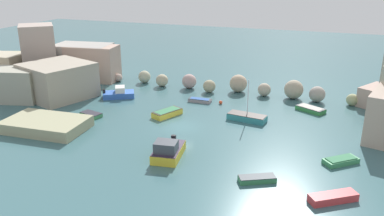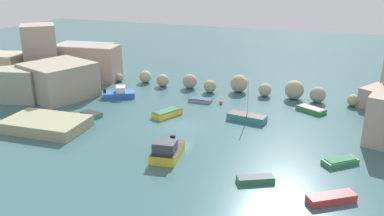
% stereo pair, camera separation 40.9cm
% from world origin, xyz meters
% --- Properties ---
extents(cove_water, '(160.00, 160.00, 0.00)m').
position_xyz_m(cove_water, '(0.00, 0.00, 0.00)').
color(cove_water, '#3A6267').
rests_on(cove_water, ground).
extents(cliff_headland_left, '(25.19, 19.94, 8.83)m').
position_xyz_m(cliff_headland_left, '(-26.58, 8.41, 2.48)').
color(cliff_headland_left, tan).
rests_on(cliff_headland_left, ground).
extents(rock_breakwater, '(39.19, 3.84, 2.57)m').
position_xyz_m(rock_breakwater, '(2.45, 14.60, 1.07)').
color(rock_breakwater, tan).
rests_on(rock_breakwater, ground).
extents(stone_dock, '(9.08, 5.93, 1.21)m').
position_xyz_m(stone_dock, '(-13.48, -6.04, 0.61)').
color(stone_dock, tan).
rests_on(stone_dock, ground).
extents(channel_buoy, '(0.47, 0.47, 0.47)m').
position_xyz_m(channel_buoy, '(1.97, 9.05, 0.23)').
color(channel_buoy, '#E04C28').
rests_on(channel_buoy, cove_water).
extents(moored_boat_0, '(4.64, 2.27, 4.92)m').
position_xyz_m(moored_boat_0, '(6.53, 4.44, 0.40)').
color(moored_boat_0, teal).
rests_on(moored_boat_0, cove_water).
extents(moored_boat_1, '(3.73, 3.09, 0.61)m').
position_xyz_m(moored_boat_1, '(16.48, -9.92, 0.31)').
color(moored_boat_1, '#C2363A').
rests_on(moored_boat_1, cove_water).
extents(moored_boat_2, '(2.97, 4.02, 0.72)m').
position_xyz_m(moored_boat_2, '(-2.80, 2.56, 0.38)').
color(moored_boat_2, yellow).
rests_on(moored_boat_2, cove_water).
extents(moored_boat_3, '(3.57, 1.69, 0.51)m').
position_xyz_m(moored_boat_3, '(-15.51, -6.15, 0.26)').
color(moored_boat_3, yellow).
rests_on(moored_boat_3, cove_water).
extents(moored_boat_4, '(2.97, 4.45, 1.89)m').
position_xyz_m(moored_boat_4, '(1.79, -7.58, 0.71)').
color(moored_boat_4, gold).
rests_on(moored_boat_4, cove_water).
extents(moored_boat_5, '(4.73, 4.00, 1.52)m').
position_xyz_m(moored_boat_5, '(-12.00, 6.94, 0.53)').
color(moored_boat_5, blue).
rests_on(moored_boat_5, cove_water).
extents(moored_boat_6, '(3.29, 3.11, 0.54)m').
position_xyz_m(moored_boat_6, '(16.95, -3.16, 0.26)').
color(moored_boat_6, '#398854').
rests_on(moored_boat_6, cove_water).
extents(moored_boat_7, '(2.85, 1.90, 0.48)m').
position_xyz_m(moored_boat_7, '(-11.26, -0.81, 0.24)').
color(moored_boat_7, '#3D8553').
rests_on(moored_boat_7, cove_water).
extents(moored_boat_8, '(3.21, 2.36, 0.49)m').
position_xyz_m(moored_boat_8, '(10.50, -9.05, 0.24)').
color(moored_boat_8, '#357C4D').
rests_on(moored_boat_8, cove_water).
extents(moored_boat_9, '(3.04, 1.11, 0.47)m').
position_xyz_m(moored_boat_9, '(-0.87, 8.90, 0.25)').
color(moored_boat_9, gray).
rests_on(moored_boat_9, cove_water).
extents(moored_boat_10, '(3.79, 3.05, 0.56)m').
position_xyz_m(moored_boat_10, '(13.23, 10.29, 0.29)').
color(moored_boat_10, '#378D46').
rests_on(moored_boat_10, cove_water).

